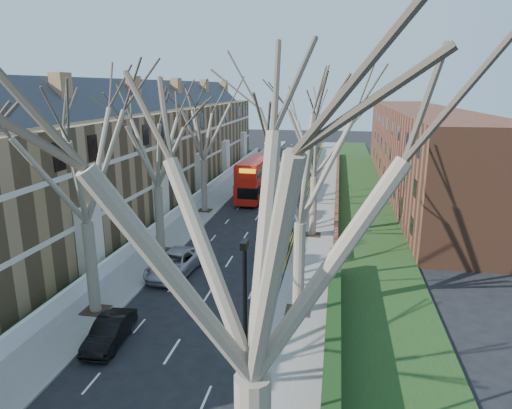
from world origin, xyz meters
The scene contains 21 objects.
ground centered at (0.00, 0.00, 0.00)m, with size 240.00×240.00×0.00m, color black.
pavement_left centered at (-6.00, 39.00, 0.06)m, with size 3.00×102.00×0.12m, color slate.
pavement_right centered at (6.00, 39.00, 0.06)m, with size 3.00×102.00×0.12m, color slate.
terrace_left centered at (-13.65, 31.00, 5.53)m, with size 9.70×78.00×13.60m.
flats_right centered at (17.46, 43.00, 4.98)m, with size 13.97×54.00×10.00m.
wall_hedge_right centered at (7.70, 2.00, 1.12)m, with size 0.70×24.00×1.80m.
front_wall_left centered at (-7.65, 31.00, 0.62)m, with size 0.30×78.00×1.00m.
grass_verge_right centered at (10.50, 39.00, 0.15)m, with size 6.00×102.00×0.06m.
lamp_post centered at (5.00, -3.50, 4.57)m, with size 0.18×0.50×8.11m.
tree_left_mid centered at (-5.70, 6.00, 9.56)m, with size 10.50×10.50×14.71m.
tree_left_far centered at (-5.70, 16.00, 9.24)m, with size 10.15×10.15×14.22m.
tree_left_dist centered at (-5.70, 28.00, 9.56)m, with size 10.50×10.50×14.71m.
tree_right_near centered at (5.70, -6.00, 9.86)m, with size 10.85×10.85×15.20m.
tree_right_mid centered at (5.70, 8.00, 9.56)m, with size 10.50×10.50×14.71m.
tree_right_far centered at (5.70, 22.00, 9.24)m, with size 10.15×10.15×14.22m.
double_decker_bus centered at (-1.50, 34.88, 2.22)m, with size 3.21×10.90×4.51m.
car_left_mid centered at (-3.30, 3.14, 0.66)m, with size 1.40×4.03×1.33m, color black.
car_left_far centered at (-3.15, 12.12, 0.78)m, with size 2.58×5.59×1.55m, color #9F9EA3.
car_right_near centered at (3.09, 17.34, 0.70)m, with size 1.96×4.81×1.40m, color navy.
car_right_mid centered at (3.70, 24.75, 0.64)m, with size 1.51×3.75×1.28m, color gray.
car_right_far centered at (3.46, 27.04, 0.80)m, with size 1.70×4.87×1.60m, color black.
Camera 1 is at (7.54, -15.72, 12.56)m, focal length 32.00 mm.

